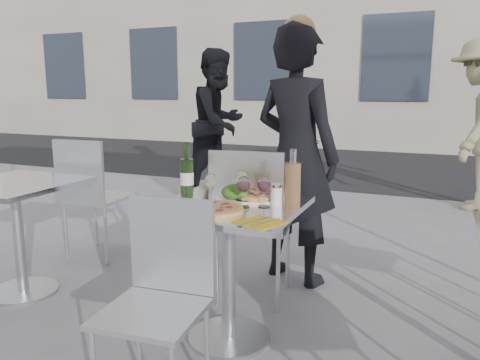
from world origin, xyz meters
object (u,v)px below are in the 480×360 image
at_px(main_table, 229,244).
at_px(pedestrian_a, 219,123).
at_px(pedestrian_b, 480,125).
at_px(wineglass_white_b, 241,179).
at_px(side_table_left, 17,214).
at_px(salad_plate, 236,194).
at_px(chair_near, 162,285).
at_px(side_chair_lfar, 90,189).
at_px(wineglass_white_a, 211,182).
at_px(napkin_left, 165,206).
at_px(wine_bottle, 187,174).
at_px(napkin_right, 260,222).
at_px(wineglass_red_b, 264,185).
at_px(woman_diner, 296,157).
at_px(pizza_near, 213,209).
at_px(wineglass_red_a, 243,185).
at_px(chair_far, 250,214).
at_px(carafe, 293,183).
at_px(pizza_far, 257,195).
at_px(sugar_shaker, 277,194).

relative_size(main_table, pedestrian_a, 0.41).
bearing_deg(pedestrian_b, wineglass_white_b, -8.68).
height_order(side_table_left, salad_plate, salad_plate).
relative_size(main_table, pedestrian_b, 0.39).
relative_size(chair_near, side_chair_lfar, 0.91).
bearing_deg(pedestrian_b, chair_near, -6.46).
height_order(wineglass_white_a, wineglass_white_b, same).
relative_size(wineglass_white_a, napkin_left, 0.79).
relative_size(main_table, wineglass_white_a, 4.76).
bearing_deg(wine_bottle, salad_plate, -4.91).
height_order(main_table, pedestrian_b, pedestrian_b).
bearing_deg(napkin_right, side_table_left, -164.88).
relative_size(wineglass_white_a, wineglass_white_b, 1.00).
relative_size(wineglass_white_b, wineglass_red_b, 1.00).
bearing_deg(wineglass_red_b, woman_diner, 96.81).
height_order(pedestrian_a, wine_bottle, pedestrian_a).
bearing_deg(napkin_right, chair_near, -116.35).
distance_m(side_table_left, wine_bottle, 1.24).
bearing_deg(wineglass_white_b, pizza_near, -94.44).
height_order(salad_plate, napkin_left, salad_plate).
relative_size(napkin_left, napkin_right, 0.85).
relative_size(pedestrian_a, wine_bottle, 6.23).
xyz_separation_m(side_table_left, wineglass_white_a, (1.41, -0.01, 0.32)).
relative_size(pedestrian_b, napkin_right, 8.03).
xyz_separation_m(pedestrian_b, wineglass_red_a, (-1.27, -3.72, -0.09)).
distance_m(main_table, chair_far, 0.46).
bearing_deg(pizza_near, wineglass_red_b, 41.00).
xyz_separation_m(side_chair_lfar, salad_plate, (1.50, -0.60, 0.22)).
bearing_deg(side_table_left, main_table, 0.00).
bearing_deg(woman_diner, wine_bottle, 83.64).
xyz_separation_m(wineglass_white_b, wineglass_red_a, (0.08, -0.16, 0.00)).
distance_m(salad_plate, wineglass_white_b, 0.09).
relative_size(carafe, wineglass_red_a, 1.84).
relative_size(pedestrian_b, pizza_far, 5.92).
height_order(wine_bottle, carafe, wine_bottle).
bearing_deg(wine_bottle, wineglass_white_b, 3.50).
distance_m(pedestrian_a, wineglass_red_b, 3.74).
distance_m(chair_near, pedestrian_b, 4.50).
relative_size(side_table_left, wineglass_white_b, 4.76).
bearing_deg(sugar_shaker, wineglass_red_a, -140.98).
bearing_deg(woman_diner, napkin_left, 91.51).
distance_m(wineglass_red_a, napkin_right, 0.31).
bearing_deg(wineglass_red_b, main_table, -172.95).
bearing_deg(chair_near, wineglass_white_a, 87.46).
relative_size(side_chair_lfar, wineglass_white_b, 6.10).
bearing_deg(chair_far, pedestrian_b, -122.61).
distance_m(side_chair_lfar, woman_diner, 1.63).
distance_m(woman_diner, napkin_right, 1.23).
xyz_separation_m(side_chair_lfar, pedestrian_b, (2.87, 3.01, 0.38)).
relative_size(pedestrian_b, wineglass_white_a, 12.06).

